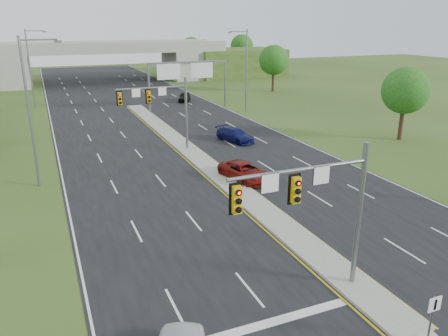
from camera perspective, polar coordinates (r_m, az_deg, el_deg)
ground at (r=22.37m, az=16.32°, el=-14.35°), size 240.00×240.00×0.00m
road at (r=52.14m, az=-8.27°, el=5.20°), size 24.00×160.00×0.02m
median at (r=40.99m, az=-3.95°, el=1.81°), size 2.00×54.00×0.16m
median_nose at (r=20.01m, az=23.86°, el=-19.32°), size 2.00×2.00×0.16m
lane_markings at (r=46.28m, az=-7.05°, el=3.57°), size 23.72×160.00×0.01m
signal_mast_near at (r=18.89m, az=12.36°, el=-4.14°), size 6.62×0.60×7.00m
signal_mast_far at (r=41.08m, az=-8.00°, el=8.35°), size 6.62×0.60×7.00m
keep_right_sign at (r=18.94m, az=25.62°, el=-16.67°), size 0.60×0.13×2.20m
sign_gantry at (r=62.52m, az=-4.84°, el=12.39°), size 11.58×0.44×6.67m
overpass at (r=95.39m, az=-15.54°, el=12.89°), size 80.00×14.00×8.10m
lightpole_l_mid at (r=34.68m, az=-23.87°, el=7.40°), size 2.85×0.25×11.00m
lightpole_l_far at (r=69.44m, az=-23.89°, el=12.24°), size 2.85×0.25×11.00m
lightpole_r_far at (r=60.33m, az=2.78°, el=13.03°), size 2.85×0.25×11.00m
tree_r_near at (r=49.08m, az=22.61°, el=9.31°), size 4.80×4.80×7.60m
tree_r_mid at (r=79.47m, az=6.51°, el=13.83°), size 5.20×5.20×8.12m
tree_back_c at (r=114.39m, az=-4.26°, el=15.30°), size 5.60×5.60×8.32m
tree_back_d at (r=119.58m, az=2.34°, el=15.63°), size 6.00×6.00×8.85m
car_far_a at (r=34.32m, az=2.74°, el=-0.47°), size 3.28×5.31×1.37m
car_far_b at (r=45.57m, az=1.46°, el=4.34°), size 3.24×5.03×1.36m
car_far_c at (r=69.67m, az=-5.20°, el=9.26°), size 3.15×4.47×1.41m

